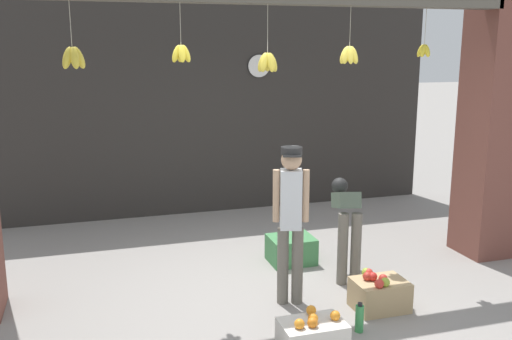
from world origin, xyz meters
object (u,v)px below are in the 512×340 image
at_px(water_bottle, 359,318).
at_px(fruit_crate_oranges, 312,333).
at_px(shopkeeper, 291,215).
at_px(fruit_crate_apples, 379,293).
at_px(produce_box_green, 291,250).
at_px(worker_stooping, 346,217).
at_px(wall_clock, 259,66).

bearing_deg(water_bottle, fruit_crate_oranges, -168.16).
xyz_separation_m(shopkeeper, water_bottle, (0.38, -0.73, -0.77)).
height_order(fruit_crate_apples, produce_box_green, fruit_crate_apples).
distance_m(shopkeeper, worker_stooping, 0.95).
bearing_deg(water_bottle, fruit_crate_apples, 42.20).
distance_m(shopkeeper, fruit_crate_oranges, 1.14).
height_order(shopkeeper, wall_clock, wall_clock).
relative_size(fruit_crate_apples, wall_clock, 1.43).
relative_size(worker_stooping, produce_box_green, 1.98).
bearing_deg(worker_stooping, water_bottle, -95.25).
bearing_deg(fruit_crate_oranges, wall_clock, 78.87).
distance_m(worker_stooping, water_bottle, 1.36).
xyz_separation_m(worker_stooping, fruit_crate_oranges, (-0.91, -1.28, -0.55)).
height_order(shopkeeper, fruit_crate_oranges, shopkeeper).
bearing_deg(worker_stooping, wall_clock, 106.30).
bearing_deg(water_bottle, wall_clock, 85.38).
xyz_separation_m(fruit_crate_apples, water_bottle, (-0.38, -0.35, -0.03)).
xyz_separation_m(water_bottle, wall_clock, (0.33, 4.04, 2.05)).
bearing_deg(produce_box_green, fruit_crate_apples, -74.73).
bearing_deg(fruit_crate_apples, fruit_crate_oranges, -152.69).
distance_m(fruit_crate_oranges, water_bottle, 0.50).
relative_size(shopkeeper, water_bottle, 5.72).
distance_m(shopkeeper, water_bottle, 1.13).
bearing_deg(wall_clock, fruit_crate_oranges, -101.13).
distance_m(water_bottle, wall_clock, 4.54).
relative_size(shopkeeper, produce_box_green, 3.04).
bearing_deg(fruit_crate_oranges, worker_stooping, 54.63).
distance_m(shopkeeper, fruit_crate_apples, 1.13).
distance_m(shopkeeper, wall_clock, 3.62).
bearing_deg(produce_box_green, wall_clock, 82.08).
bearing_deg(fruit_crate_oranges, produce_box_green, 74.95).
height_order(produce_box_green, water_bottle, produce_box_green).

